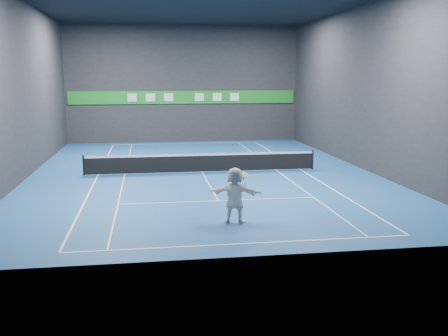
{
  "coord_description": "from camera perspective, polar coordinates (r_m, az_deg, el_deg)",
  "views": [
    {
      "loc": [
        -2.79,
        -26.37,
        5.09
      ],
      "look_at": [
        0.14,
        -7.04,
        1.5
      ],
      "focal_mm": 40.0,
      "sensor_mm": 36.0,
      "label": 1
    }
  ],
  "objects": [
    {
      "name": "ground",
      "position": [
        27.0,
        -2.52,
        -0.47
      ],
      "size": [
        26.0,
        26.0,
        0.0
      ],
      "primitive_type": "plane",
      "color": "#194B8A",
      "rests_on": "ground"
    },
    {
      "name": "wall_back",
      "position": [
        39.47,
        -4.62,
        9.52
      ],
      "size": [
        18.0,
        0.1,
        9.0
      ],
      "primitive_type": "cube",
      "color": "#252528",
      "rests_on": "ground"
    },
    {
      "name": "wall_front",
      "position": [
        13.67,
        3.21,
        7.92
      ],
      "size": [
        18.0,
        0.1,
        9.0
      ],
      "primitive_type": "cube",
      "color": "#252528",
      "rests_on": "ground"
    },
    {
      "name": "wall_left",
      "position": [
        27.1,
        -22.11,
        8.41
      ],
      "size": [
        0.1,
        26.0,
        9.0
      ],
      "primitive_type": "cube",
      "color": "#252528",
      "rests_on": "ground"
    },
    {
      "name": "wall_right",
      "position": [
        28.89,
        15.67,
        8.86
      ],
      "size": [
        0.1,
        26.0,
        9.0
      ],
      "primitive_type": "cube",
      "color": "#252528",
      "rests_on": "ground"
    },
    {
      "name": "baseline_near",
      "position": [
        15.6,
        2.2,
        -8.63
      ],
      "size": [
        10.98,
        0.08,
        0.01
      ],
      "primitive_type": "cube",
      "color": "white",
      "rests_on": "ground"
    },
    {
      "name": "baseline_far",
      "position": [
        38.7,
        -4.41,
        2.82
      ],
      "size": [
        10.98,
        0.08,
        0.01
      ],
      "primitive_type": "cube",
      "color": "white",
      "rests_on": "ground"
    },
    {
      "name": "sideline_doubles_left",
      "position": [
        26.99,
        -14.19,
        -0.78
      ],
      "size": [
        0.08,
        23.78,
        0.01
      ],
      "primitive_type": "cube",
      "color": "white",
      "rests_on": "ground"
    },
    {
      "name": "sideline_doubles_right",
      "position": [
        28.1,
        8.68,
        -0.14
      ],
      "size": [
        0.08,
        23.78,
        0.01
      ],
      "primitive_type": "cube",
      "color": "white",
      "rests_on": "ground"
    },
    {
      "name": "sideline_singles_left",
      "position": [
        26.89,
        -11.27,
        -0.7
      ],
      "size": [
        0.06,
        23.78,
        0.01
      ],
      "primitive_type": "cube",
      "color": "white",
      "rests_on": "ground"
    },
    {
      "name": "sideline_singles_right",
      "position": [
        27.73,
        5.95,
        -0.22
      ],
      "size": [
        0.06,
        23.78,
        0.01
      ],
      "primitive_type": "cube",
      "color": "white",
      "rests_on": "ground"
    },
    {
      "name": "service_line_near",
      "position": [
        20.79,
        -0.64,
        -3.75
      ],
      "size": [
        8.23,
        0.06,
        0.01
      ],
      "primitive_type": "cube",
      "color": "white",
      "rests_on": "ground"
    },
    {
      "name": "service_line_far",
      "position": [
        33.28,
        -3.7,
        1.59
      ],
      "size": [
        8.23,
        0.06,
        0.01
      ],
      "primitive_type": "cube",
      "color": "white",
      "rests_on": "ground"
    },
    {
      "name": "center_service_line",
      "position": [
        27.0,
        -2.52,
        -0.46
      ],
      "size": [
        0.06,
        12.8,
        0.01
      ],
      "primitive_type": "cube",
      "color": "white",
      "rests_on": "ground"
    },
    {
      "name": "player",
      "position": [
        17.52,
        1.25,
        -3.11
      ],
      "size": [
        1.94,
        1.15,
        1.99
      ],
      "primitive_type": "imported",
      "rotation": [
        0.0,
        0.0,
        2.82
      ],
      "color": "white",
      "rests_on": "ground"
    },
    {
      "name": "tennis_ball",
      "position": [
        17.27,
        0.97,
        2.66
      ],
      "size": [
        0.06,
        0.06,
        0.06
      ],
      "primitive_type": "sphere",
      "color": "#C9E826",
      "rests_on": "player"
    },
    {
      "name": "tennis_net",
      "position": [
        26.9,
        -2.53,
        0.66
      ],
      "size": [
        12.5,
        0.1,
        1.07
      ],
      "color": "black",
      "rests_on": "ground"
    },
    {
      "name": "sponsor_banner",
      "position": [
        39.43,
        -4.59,
        8.06
      ],
      "size": [
        17.64,
        0.11,
        1.0
      ],
      "color": "#1C8426",
      "rests_on": "wall_back"
    },
    {
      "name": "tennis_racket",
      "position": [
        17.48,
        2.22,
        -1.03
      ],
      "size": [
        0.42,
        0.33,
        0.63
      ],
      "color": "#B31316",
      "rests_on": "player"
    }
  ]
}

